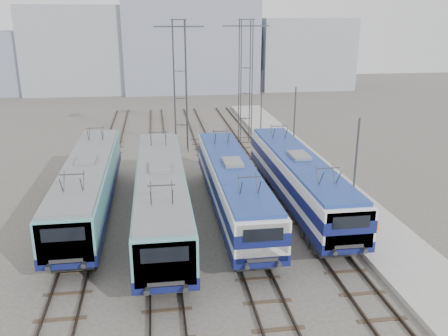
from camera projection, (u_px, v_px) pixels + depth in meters
ground at (208, 262)px, 24.75m from camera, size 160.00×160.00×0.00m
platform at (338, 195)px, 33.65m from camera, size 4.00×70.00×0.30m
locomotive_far_left at (88, 184)px, 29.78m from camera, size 2.82×17.83×3.36m
locomotive_center_left at (161, 193)px, 28.04m from camera, size 2.89×18.23×3.43m
locomotive_center_right at (233, 184)px, 29.69m from camera, size 2.72×17.21×3.24m
locomotive_far_right at (299, 177)px, 31.04m from camera, size 2.75×17.38×3.27m
catenary_tower_west at (180, 81)px, 43.46m from camera, size 4.50×1.20×12.00m
catenary_tower_east at (246, 77)px, 46.24m from camera, size 4.50×1.20×12.00m
mast_front at (354, 179)px, 26.76m from camera, size 0.12×0.12×7.00m
mast_mid at (294, 131)px, 38.07m from camera, size 0.12×0.12×7.00m
mast_rear at (261, 105)px, 49.37m from camera, size 0.12×0.12×7.00m
safety_cone at (378, 225)px, 27.75m from camera, size 0.31×0.31×0.57m
building_west at (82, 50)px, 79.11m from camera, size 18.00×12.00×14.00m
building_center at (190, 36)px, 80.99m from camera, size 22.00×14.00×18.00m
building_east at (302, 53)px, 84.66m from camera, size 16.00×12.00×12.00m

